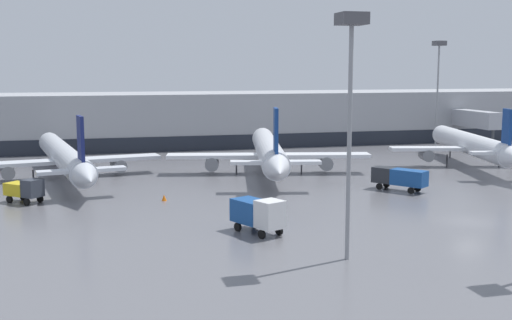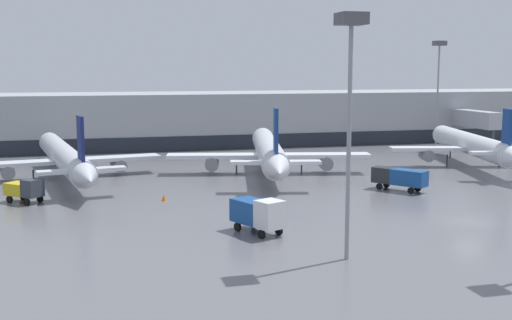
% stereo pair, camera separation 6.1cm
% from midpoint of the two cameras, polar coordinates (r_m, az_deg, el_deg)
% --- Properties ---
extents(ground_plane, '(320.00, 320.00, 0.00)m').
position_cam_midpoint_polar(ground_plane, '(58.41, 18.36, -5.21)').
color(ground_plane, slate).
extents(terminal_building, '(160.00, 27.03, 9.00)m').
position_cam_midpoint_polar(terminal_building, '(114.22, 1.40, 3.80)').
color(terminal_building, '#9EA0A5').
rests_on(terminal_building, ground_plane).
extents(parked_jet_0, '(25.40, 35.83, 8.98)m').
position_cam_midpoint_polar(parked_jet_0, '(80.17, 1.12, 0.77)').
color(parked_jet_0, silver).
rests_on(parked_jet_0, ground_plane).
extents(parked_jet_1, '(21.91, 32.33, 8.45)m').
position_cam_midpoint_polar(parked_jet_1, '(90.69, 18.64, 1.28)').
color(parked_jet_1, silver).
rests_on(parked_jet_1, ground_plane).
extents(parked_jet_2, '(23.26, 38.73, 8.41)m').
position_cam_midpoint_polar(parked_jet_2, '(80.38, -16.69, 0.26)').
color(parked_jet_2, silver).
rests_on(parked_jet_2, ground_plane).
extents(service_truck_0, '(4.04, 3.98, 2.42)m').
position_cam_midpoint_polar(service_truck_0, '(66.80, -19.88, -2.44)').
color(service_truck_0, gold).
rests_on(service_truck_0, ground_plane).
extents(service_truck_1, '(3.78, 5.23, 2.88)m').
position_cam_midpoint_polar(service_truck_1, '(51.27, 0.16, -4.71)').
color(service_truck_1, '#19478C').
rests_on(service_truck_1, ground_plane).
extents(service_truck_2, '(4.90, 5.85, 2.39)m').
position_cam_midpoint_polar(service_truck_2, '(70.71, 12.62, -1.48)').
color(service_truck_2, '#19478C').
rests_on(service_truck_2, ground_plane).
extents(traffic_cone_0, '(0.50, 0.50, 0.62)m').
position_cam_midpoint_polar(traffic_cone_0, '(64.66, -8.20, -3.33)').
color(traffic_cone_0, orange).
rests_on(traffic_cone_0, ground_plane).
extents(apron_light_mast_1, '(1.80, 1.80, 17.68)m').
position_cam_midpoint_polar(apron_light_mast_1, '(112.52, 15.91, 8.28)').
color(apron_light_mast_1, gray).
rests_on(apron_light_mast_1, ground_plane).
extents(apron_light_mast_5, '(1.80, 1.80, 16.69)m').
position_cam_midpoint_polar(apron_light_mast_5, '(43.33, 8.39, 8.41)').
color(apron_light_mast_5, gray).
rests_on(apron_light_mast_5, ground_plane).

